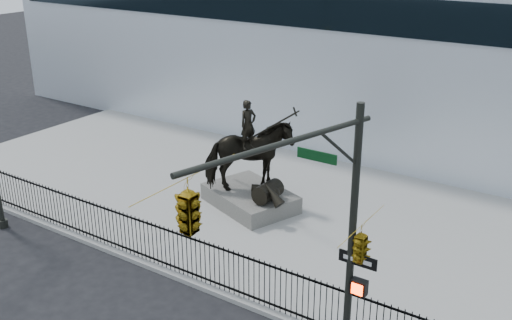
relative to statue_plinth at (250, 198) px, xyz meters
The scene contains 7 objects.
ground 6.61m from the statue_plinth, 88.24° to the right, with size 120.00×120.00×0.00m, color black.
plaza 0.61m from the statue_plinth, 63.70° to the left, with size 30.00×12.00×0.15m, color #969693.
building 14.00m from the statue_plinth, 89.13° to the left, with size 44.00×14.00×9.00m, color white.
picket_fence 5.36m from the statue_plinth, 87.83° to the right, with size 22.10×0.10×1.50m.
statue_plinth is the anchor object (origin of this frame).
equestrian_statue 1.71m from the statue_plinth, 20.10° to the right, with size 4.26×3.43×3.82m.
traffic_signal_right 11.72m from the statue_plinth, 52.19° to the right, with size 2.17×6.86×7.00m.
Camera 1 is at (11.91, -11.10, 10.40)m, focal length 42.00 mm.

